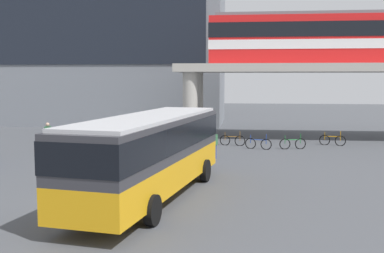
{
  "coord_description": "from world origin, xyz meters",
  "views": [
    {
      "loc": [
        5.7,
        -16.98,
        4.63
      ],
      "look_at": [
        3.08,
        6.4,
        2.2
      ],
      "focal_mm": 43.84,
      "sensor_mm": 36.0,
      "label": 1
    }
  ],
  "objects_px": {
    "train": "(363,38)",
    "bicycle_orange": "(332,140)",
    "pedestrian_waiting_near_stop": "(105,141)",
    "bicycle_brown": "(232,140)",
    "bicycle_blue": "(258,144)",
    "pedestrian_at_kerb": "(214,145)",
    "station_building": "(102,17)",
    "bus_main": "(151,148)",
    "pedestrian_walking_across": "(48,138)",
    "bicycle_green": "(293,144)"
  },
  "relations": [
    {
      "from": "train",
      "to": "bicycle_green",
      "type": "distance_m",
      "value": 10.94
    },
    {
      "from": "bicycle_blue",
      "to": "pedestrian_waiting_near_stop",
      "type": "relative_size",
      "value": 1.01
    },
    {
      "from": "station_building",
      "to": "bicycle_green",
      "type": "height_order",
      "value": "station_building"
    },
    {
      "from": "bicycle_orange",
      "to": "pedestrian_waiting_near_stop",
      "type": "distance_m",
      "value": 15.51
    },
    {
      "from": "station_building",
      "to": "bicycle_green",
      "type": "xyz_separation_m",
      "value": [
        17.93,
        -16.84,
        -10.6
      ]
    },
    {
      "from": "bicycle_orange",
      "to": "pedestrian_at_kerb",
      "type": "bearing_deg",
      "value": -142.23
    },
    {
      "from": "bicycle_brown",
      "to": "pedestrian_waiting_near_stop",
      "type": "bearing_deg",
      "value": -149.78
    },
    {
      "from": "station_building",
      "to": "pedestrian_at_kerb",
      "type": "bearing_deg",
      "value": -58.08
    },
    {
      "from": "bicycle_orange",
      "to": "bicycle_brown",
      "type": "height_order",
      "value": "same"
    },
    {
      "from": "station_building",
      "to": "train",
      "type": "bearing_deg",
      "value": -24.95
    },
    {
      "from": "pedestrian_walking_across",
      "to": "pedestrian_at_kerb",
      "type": "relative_size",
      "value": 1.14
    },
    {
      "from": "bicycle_orange",
      "to": "pedestrian_at_kerb",
      "type": "relative_size",
      "value": 1.09
    },
    {
      "from": "station_building",
      "to": "train",
      "type": "distance_m",
      "value": 26.18
    },
    {
      "from": "bicycle_blue",
      "to": "bicycle_brown",
      "type": "bearing_deg",
      "value": 139.55
    },
    {
      "from": "train",
      "to": "bus_main",
      "type": "height_order",
      "value": "train"
    },
    {
      "from": "pedestrian_waiting_near_stop",
      "to": "bicycle_brown",
      "type": "bearing_deg",
      "value": 30.22
    },
    {
      "from": "bus_main",
      "to": "bicycle_blue",
      "type": "xyz_separation_m",
      "value": [
        4.47,
        13.32,
        -1.63
      ]
    },
    {
      "from": "bicycle_blue",
      "to": "pedestrian_at_kerb",
      "type": "xyz_separation_m",
      "value": [
        -2.68,
        -3.78,
        0.39
      ]
    },
    {
      "from": "bus_main",
      "to": "pedestrian_waiting_near_stop",
      "type": "distance_m",
      "value": 11.5
    },
    {
      "from": "bicycle_brown",
      "to": "pedestrian_waiting_near_stop",
      "type": "distance_m",
      "value": 8.91
    },
    {
      "from": "bus_main",
      "to": "bicycle_blue",
      "type": "relative_size",
      "value": 6.54
    },
    {
      "from": "bicycle_orange",
      "to": "pedestrian_waiting_near_stop",
      "type": "xyz_separation_m",
      "value": [
        -14.57,
        -5.3,
        0.45
      ]
    },
    {
      "from": "bicycle_brown",
      "to": "pedestrian_waiting_near_stop",
      "type": "xyz_separation_m",
      "value": [
        -7.69,
        -4.48,
        0.45
      ]
    },
    {
      "from": "train",
      "to": "pedestrian_walking_across",
      "type": "xyz_separation_m",
      "value": [
        -21.22,
        -8.45,
        -6.79
      ]
    },
    {
      "from": "station_building",
      "to": "pedestrian_at_kerb",
      "type": "xyz_separation_m",
      "value": [
        13.0,
        -20.87,
        -10.22
      ]
    },
    {
      "from": "bicycle_orange",
      "to": "bus_main",
      "type": "bearing_deg",
      "value": -121.66
    },
    {
      "from": "pedestrian_walking_across",
      "to": "station_building",
      "type": "bearing_deg",
      "value": 96.83
    },
    {
      "from": "bicycle_green",
      "to": "pedestrian_walking_across",
      "type": "distance_m",
      "value": 15.82
    },
    {
      "from": "bicycle_blue",
      "to": "bus_main",
      "type": "bearing_deg",
      "value": -108.57
    },
    {
      "from": "train",
      "to": "pedestrian_waiting_near_stop",
      "type": "bearing_deg",
      "value": -152.13
    },
    {
      "from": "bicycle_orange",
      "to": "bicycle_blue",
      "type": "bearing_deg",
      "value": -156.01
    },
    {
      "from": "bicycle_brown",
      "to": "pedestrian_at_kerb",
      "type": "relative_size",
      "value": 1.11
    },
    {
      "from": "bicycle_green",
      "to": "bicycle_blue",
      "type": "height_order",
      "value": "same"
    },
    {
      "from": "pedestrian_at_kerb",
      "to": "bicycle_orange",
      "type": "bearing_deg",
      "value": 37.77
    },
    {
      "from": "train",
      "to": "bus_main",
      "type": "bearing_deg",
      "value": -122.39
    },
    {
      "from": "train",
      "to": "pedestrian_walking_across",
      "type": "relative_size",
      "value": 12.65
    },
    {
      "from": "station_building",
      "to": "bicycle_green",
      "type": "relative_size",
      "value": 14.21
    },
    {
      "from": "bus_main",
      "to": "bicycle_orange",
      "type": "bearing_deg",
      "value": 58.34
    },
    {
      "from": "station_building",
      "to": "pedestrian_at_kerb",
      "type": "height_order",
      "value": "station_building"
    },
    {
      "from": "pedestrian_waiting_near_stop",
      "to": "bicycle_orange",
      "type": "bearing_deg",
      "value": 19.98
    },
    {
      "from": "bicycle_orange",
      "to": "bicycle_brown",
      "type": "distance_m",
      "value": 6.93
    },
    {
      "from": "station_building",
      "to": "bus_main",
      "type": "relative_size",
      "value": 2.21
    },
    {
      "from": "bicycle_blue",
      "to": "pedestrian_walking_across",
      "type": "height_order",
      "value": "pedestrian_walking_across"
    },
    {
      "from": "train",
      "to": "bicycle_orange",
      "type": "bearing_deg",
      "value": -125.25
    },
    {
      "from": "train",
      "to": "bus_main",
      "type": "distance_m",
      "value": 23.73
    },
    {
      "from": "train",
      "to": "bus_main",
      "type": "relative_size",
      "value": 2.04
    },
    {
      "from": "bicycle_blue",
      "to": "pedestrian_at_kerb",
      "type": "distance_m",
      "value": 4.65
    },
    {
      "from": "pedestrian_walking_across",
      "to": "bicycle_brown",
      "type": "bearing_deg",
      "value": 18.05
    },
    {
      "from": "bicycle_blue",
      "to": "station_building",
      "type": "bearing_deg",
      "value": 132.54
    },
    {
      "from": "bicycle_blue",
      "to": "bicycle_orange",
      "type": "height_order",
      "value": "same"
    }
  ]
}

